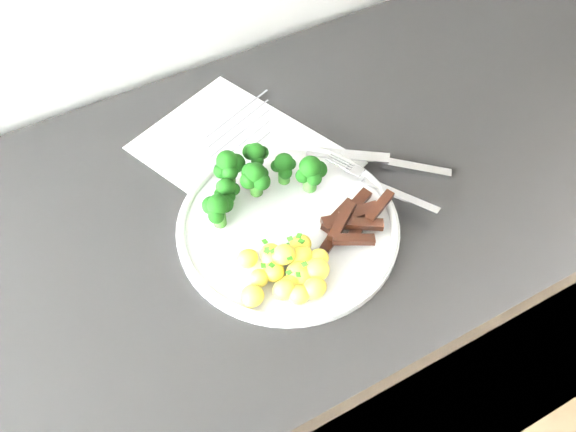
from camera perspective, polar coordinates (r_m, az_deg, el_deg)
name	(u,v)px	position (r m, az deg, el deg)	size (l,w,h in m)	color
counter	(316,329)	(1.33, 2.49, -9.75)	(2.45, 0.61, 0.92)	black
recipe_paper	(244,155)	(0.98, -3.84, 5.30)	(0.30, 0.35, 0.00)	white
plate	(288,226)	(0.88, 0.00, -0.86)	(0.30, 0.30, 0.02)	silver
broccoli	(255,176)	(0.89, -2.91, 3.46)	(0.18, 0.10, 0.07)	#2A5E1D
potatoes	(289,270)	(0.82, 0.06, -4.75)	(0.13, 0.11, 0.04)	#E9D852
beef_strips	(352,220)	(0.88, 5.58, -0.32)	(0.13, 0.09, 0.03)	black
fork	(384,187)	(0.92, 8.36, 2.54)	(0.09, 0.17, 0.02)	#BABABF
knife	(397,165)	(0.97, 9.46, 4.41)	(0.17, 0.15, 0.02)	#BABABF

